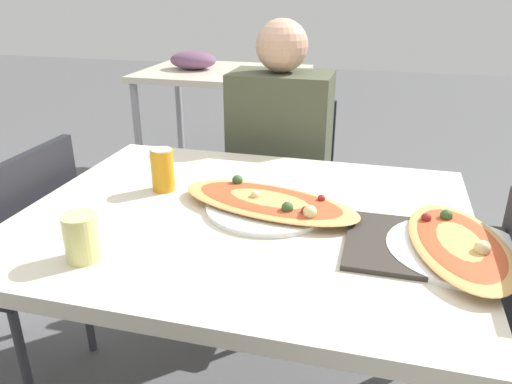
{
  "coord_description": "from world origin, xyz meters",
  "views": [
    {
      "loc": [
        0.33,
        -1.14,
        1.32
      ],
      "look_at": [
        0.03,
        0.01,
        0.81
      ],
      "focal_mm": 35.0,
      "sensor_mm": 36.0,
      "label": 1
    }
  ],
  "objects": [
    {
      "name": "dining_table",
      "position": [
        0.0,
        0.0,
        0.68
      ],
      "size": [
        1.17,
        0.94,
        0.75
      ],
      "color": "beige",
      "rests_on": "ground_plane"
    },
    {
      "name": "chair_far_seated",
      "position": [
        -0.06,
        0.79,
        0.5
      ],
      "size": [
        0.4,
        0.4,
        0.86
      ],
      "rotation": [
        0.0,
        0.0,
        3.14
      ],
      "color": "black",
      "rests_on": "ground_plane"
    },
    {
      "name": "chair_side_left",
      "position": [
        -0.78,
        0.02,
        0.5
      ],
      "size": [
        0.4,
        0.4,
        0.86
      ],
      "rotation": [
        0.0,
        0.0,
        1.57
      ],
      "color": "black",
      "rests_on": "ground_plane"
    },
    {
      "name": "person_seated",
      "position": [
        -0.06,
        0.69,
        0.71
      ],
      "size": [
        0.38,
        0.26,
        1.2
      ],
      "rotation": [
        0.0,
        0.0,
        3.14
      ],
      "color": "#2D2D38",
      "rests_on": "ground_plane"
    },
    {
      "name": "pizza_main",
      "position": [
        0.05,
        0.04,
        0.77
      ],
      "size": [
        0.54,
        0.33,
        0.06
      ],
      "color": "white",
      "rests_on": "dining_table"
    },
    {
      "name": "soda_can",
      "position": [
        -0.28,
        0.1,
        0.81
      ],
      "size": [
        0.07,
        0.07,
        0.12
      ],
      "color": "orange",
      "rests_on": "dining_table"
    },
    {
      "name": "drink_glass",
      "position": [
        -0.28,
        -0.31,
        0.8
      ],
      "size": [
        0.08,
        0.08,
        0.11
      ],
      "color": "#E0DB7F",
      "rests_on": "dining_table"
    },
    {
      "name": "serving_tray",
      "position": [
        0.46,
        -0.08,
        0.76
      ],
      "size": [
        0.37,
        0.28,
        0.01
      ],
      "color": "#332D28",
      "rests_on": "dining_table"
    },
    {
      "name": "pizza_second",
      "position": [
        0.52,
        -0.08,
        0.77
      ],
      "size": [
        0.32,
        0.45,
        0.06
      ],
      "color": "white",
      "rests_on": "dining_table"
    },
    {
      "name": "background_table",
      "position": [
        -0.8,
        2.12,
        0.69
      ],
      "size": [
        1.1,
        0.8,
        0.87
      ],
      "color": "beige",
      "rests_on": "ground_plane"
    }
  ]
}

